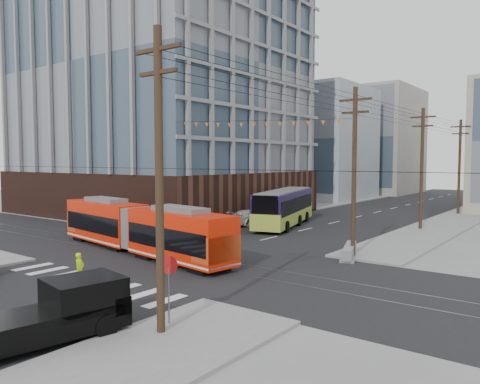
% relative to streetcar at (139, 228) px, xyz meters
% --- Properties ---
extents(ground, '(160.00, 160.00, 0.00)m').
position_rel_streetcar_xyz_m(ground, '(3.82, -3.66, -1.69)').
color(ground, slate).
extents(office_building, '(30.00, 25.00, 28.60)m').
position_rel_streetcar_xyz_m(office_building, '(-18.18, 19.34, 12.61)').
color(office_building, '#381E16').
rests_on(office_building, ground).
extents(bg_bldg_nw_near, '(18.00, 16.00, 18.00)m').
position_rel_streetcar_xyz_m(bg_bldg_nw_near, '(-13.18, 48.34, 7.31)').
color(bg_bldg_nw_near, '#8C99A5').
rests_on(bg_bldg_nw_near, ground).
extents(bg_bldg_nw_far, '(16.00, 18.00, 20.00)m').
position_rel_streetcar_xyz_m(bg_bldg_nw_far, '(-10.18, 68.34, 8.31)').
color(bg_bldg_nw_far, gray).
rests_on(bg_bldg_nw_far, ground).
extents(utility_pole_near, '(0.30, 0.30, 11.00)m').
position_rel_streetcar_xyz_m(utility_pole_near, '(12.32, -9.66, 3.81)').
color(utility_pole_near, black).
rests_on(utility_pole_near, ground).
extents(streetcar, '(17.72, 5.24, 3.38)m').
position_rel_streetcar_xyz_m(streetcar, '(0.00, 0.00, 0.00)').
color(streetcar, red).
rests_on(streetcar, ground).
extents(city_bus, '(6.15, 12.83, 3.56)m').
position_rel_streetcar_xyz_m(city_bus, '(0.98, 17.32, 0.09)').
color(city_bus, '#160F36').
rests_on(city_bus, ground).
extents(pickup_truck, '(3.27, 6.38, 2.06)m').
position_rel_streetcar_xyz_m(pickup_truck, '(9.58, -12.85, -0.66)').
color(pickup_truck, black).
rests_on(pickup_truck, ground).
extents(parked_car_silver, '(2.22, 4.22, 1.32)m').
position_rel_streetcar_xyz_m(parked_car_silver, '(-1.43, 7.89, -1.03)').
color(parked_car_silver, '#A0A6AB').
rests_on(parked_car_silver, ground).
extents(parked_car_white, '(2.62, 5.37, 1.50)m').
position_rel_streetcar_xyz_m(parked_car_white, '(-1.94, 15.91, -0.94)').
color(parked_car_white, silver).
rests_on(parked_car_white, ground).
extents(parked_car_grey, '(3.78, 5.56, 1.41)m').
position_rel_streetcar_xyz_m(parked_car_grey, '(-1.96, 18.85, -0.98)').
color(parked_car_grey, slate).
rests_on(parked_car_grey, ground).
extents(pedestrian, '(0.58, 0.69, 1.62)m').
position_rel_streetcar_xyz_m(pedestrian, '(3.81, -7.25, -0.88)').
color(pedestrian, '#C2FF06').
rests_on(pedestrian, ground).
extents(stop_sign, '(1.00, 1.00, 2.62)m').
position_rel_streetcar_xyz_m(stop_sign, '(11.91, -8.86, -0.38)').
color(stop_sign, '#A31211').
rests_on(stop_sign, ground).
extents(jersey_barrier, '(2.12, 4.01, 0.79)m').
position_rel_streetcar_xyz_m(jersey_barrier, '(12.12, 7.25, -1.30)').
color(jersey_barrier, slate).
rests_on(jersey_barrier, ground).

